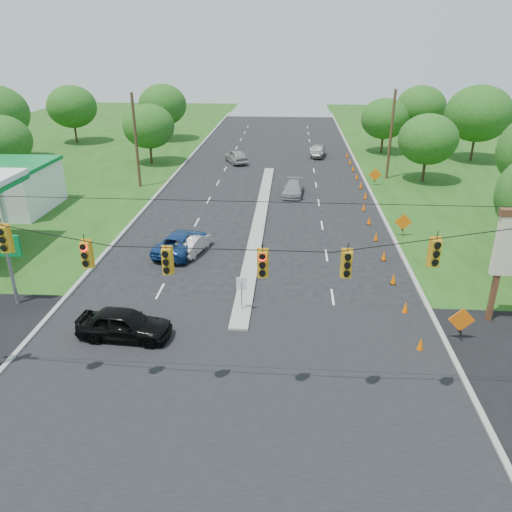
{
  "coord_description": "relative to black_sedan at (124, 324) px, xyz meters",
  "views": [
    {
      "loc": [
        2.42,
        -17.33,
        13.5
      ],
      "look_at": [
        0.68,
        7.18,
        2.8
      ],
      "focal_mm": 35.0,
      "sensor_mm": 36.0,
      "label": 1
    }
  ],
  "objects": [
    {
      "name": "cone_6",
      "position": [
        14.19,
        20.95,
        -0.43
      ],
      "size": [
        0.32,
        0.32,
        0.7
      ],
      "primitive_type": "cone",
      "color": "#F96000",
      "rests_on": "ground"
    },
    {
      "name": "tree_9",
      "position": [
        21.45,
        30.95,
        3.55
      ],
      "size": [
        5.88,
        5.88,
        6.86
      ],
      "color": "black",
      "rests_on": "ground"
    },
    {
      "name": "cone_12",
      "position": [
        14.79,
        41.95,
        -0.43
      ],
      "size": [
        0.32,
        0.32,
        0.7
      ],
      "primitive_type": "cone",
      "color": "#F96000",
      "rests_on": "ground"
    },
    {
      "name": "cross_street",
      "position": [
        5.45,
        -3.05,
        -0.78
      ],
      "size": [
        160.0,
        14.0,
        0.02
      ],
      "primitive_type": "cube",
      "color": "black",
      "rests_on": "ground"
    },
    {
      "name": "dark_car_receding",
      "position": [
        11.17,
        42.17,
        -0.08
      ],
      "size": [
        2.01,
        4.39,
        1.4
      ],
      "primitive_type": "imported",
      "rotation": [
        0.0,
        0.0,
        -0.13
      ],
      "color": "#2D2D2D",
      "rests_on": "ground"
    },
    {
      "name": "tree_12",
      "position": [
        19.45,
        44.95,
        3.55
      ],
      "size": [
        5.88,
        5.88,
        6.86
      ],
      "color": "black",
      "rests_on": "ground"
    },
    {
      "name": "tree_4",
      "position": [
        -22.55,
        48.95,
        4.18
      ],
      "size": [
        6.72,
        6.72,
        7.84
      ],
      "color": "black",
      "rests_on": "ground"
    },
    {
      "name": "work_sign_2",
      "position": [
        16.25,
        28.95,
        0.31
      ],
      "size": [
        1.27,
        0.58,
        1.37
      ],
      "color": "black",
      "rests_on": "ground"
    },
    {
      "name": "median_sign",
      "position": [
        5.45,
        2.95,
        0.68
      ],
      "size": [
        0.55,
        0.06,
        2.05
      ],
      "color": "gray",
      "rests_on": "ground"
    },
    {
      "name": "cone_3",
      "position": [
        14.19,
        10.45,
        -0.43
      ],
      "size": [
        0.32,
        0.32,
        0.7
      ],
      "primitive_type": "cone",
      "color": "#F96000",
      "rests_on": "ground"
    },
    {
      "name": "work_sign_0",
      "position": [
        16.25,
        0.95,
        0.31
      ],
      "size": [
        1.27,
        0.58,
        1.37
      ],
      "color": "black",
      "rests_on": "ground"
    },
    {
      "name": "cone_9",
      "position": [
        14.79,
        31.45,
        -0.43
      ],
      "size": [
        0.32,
        0.32,
        0.7
      ],
      "primitive_type": "cone",
      "color": "#F96000",
      "rests_on": "ground"
    },
    {
      "name": "white_sedan",
      "position": [
        1.29,
        10.94,
        -0.15
      ],
      "size": [
        2.21,
        4.02,
        1.26
      ],
      "primitive_type": "imported",
      "rotation": [
        0.0,
        0.0,
        2.9
      ],
      "color": "#BFB2AC",
      "rests_on": "ground"
    },
    {
      "name": "tree_5",
      "position": [
        -8.55,
        36.95,
        3.55
      ],
      "size": [
        5.88,
        5.88,
        6.86
      ],
      "color": "black",
      "rests_on": "ground"
    },
    {
      "name": "utility_pole_far_right",
      "position": [
        17.95,
        31.95,
        3.72
      ],
      "size": [
        0.28,
        0.28,
        9.0
      ],
      "primitive_type": "cylinder",
      "color": "#422D1C",
      "rests_on": "ground"
    },
    {
      "name": "cone_4",
      "position": [
        14.19,
        13.95,
        -0.43
      ],
      "size": [
        0.32,
        0.32,
        0.7
      ],
      "primitive_type": "cone",
      "color": "#F96000",
      "rests_on": "ground"
    },
    {
      "name": "silver_car_oncoming",
      "position": [
        1.37,
        38.09,
        -0.02
      ],
      "size": [
        3.48,
        4.82,
        1.52
      ],
      "primitive_type": "imported",
      "rotation": [
        0.0,
        0.0,
        3.57
      ],
      "color": "#949494",
      "rests_on": "ground"
    },
    {
      "name": "cone_0",
      "position": [
        14.19,
        -0.05,
        -0.43
      ],
      "size": [
        0.32,
        0.32,
        0.7
      ],
      "primitive_type": "cone",
      "color": "#F96000",
      "rests_on": "ground"
    },
    {
      "name": "black_sedan",
      "position": [
        0.0,
        0.0,
        0.0
      ],
      "size": [
        4.7,
        2.15,
        1.56
      ],
      "primitive_type": "imported",
      "rotation": [
        0.0,
        0.0,
        1.5
      ],
      "color": "black",
      "rests_on": "ground"
    },
    {
      "name": "tree_10",
      "position": [
        29.45,
        40.95,
        4.8
      ],
      "size": [
        7.56,
        7.56,
        8.82
      ],
      "color": "black",
      "rests_on": "ground"
    },
    {
      "name": "cone_5",
      "position": [
        14.19,
        17.45,
        -0.43
      ],
      "size": [
        0.32,
        0.32,
        0.7
      ],
      "primitive_type": "cone",
      "color": "#F96000",
      "rests_on": "ground"
    },
    {
      "name": "curb_left",
      "position": [
        -4.65,
        26.95,
        -0.78
      ],
      "size": [
        0.25,
        110.0,
        0.16
      ],
      "primitive_type": "cube",
      "color": "gray",
      "rests_on": "ground"
    },
    {
      "name": "cone_10",
      "position": [
        14.79,
        34.95,
        -0.43
      ],
      "size": [
        0.32,
        0.32,
        0.7
      ],
      "primitive_type": "cone",
      "color": "#F96000",
      "rests_on": "ground"
    },
    {
      "name": "tree_11",
      "position": [
        25.45,
        51.95,
        4.18
      ],
      "size": [
        6.72,
        6.72,
        7.84
      ],
      "color": "black",
      "rests_on": "ground"
    },
    {
      "name": "cone_11",
      "position": [
        14.79,
        38.45,
        -0.43
      ],
      "size": [
        0.32,
        0.32,
        0.7
      ],
      "primitive_type": "cone",
      "color": "#F96000",
      "rests_on": "ground"
    },
    {
      "name": "tree_2",
      "position": [
        -20.55,
        26.95,
        3.55
      ],
      "size": [
        5.88,
        5.88,
        6.86
      ],
      "color": "black",
      "rests_on": "ground"
    },
    {
      "name": "utility_pole_far_left",
      "position": [
        -7.05,
        26.95,
        3.72
      ],
      "size": [
        0.28,
        0.28,
        9.0
      ],
      "primitive_type": "cylinder",
      "color": "#422D1C",
      "rests_on": "ground"
    },
    {
      "name": "silver_car_far",
      "position": [
        8.14,
        25.24,
        -0.15
      ],
      "size": [
        2.11,
        4.47,
        1.26
      ],
      "primitive_type": "imported",
      "rotation": [
        0.0,
        0.0,
        -0.08
      ],
      "color": "gray",
      "rests_on": "ground"
    },
    {
      "name": "ground",
      "position": [
        5.45,
        -3.05,
        -0.78
      ],
      "size": [
        160.0,
        160.0,
        0.0
      ],
      "primitive_type": "plane",
      "color": "black",
      "rests_on": "ground"
    },
    {
      "name": "cone_8",
      "position": [
        14.79,
        27.95,
        -0.43
      ],
      "size": [
        0.32,
        0.32,
        0.7
      ],
      "primitive_type": "cone",
      "color": "#F96000",
      "rests_on": "ground"
    },
    {
      "name": "work_sign_1",
      "position": [
        16.25,
        14.95,
        0.31
      ],
      "size": [
        1.27,
        0.58,
        1.37
      ],
      "color": "black",
      "rests_on": "ground"
    },
    {
      "name": "signal_span",
      "position": [
        5.4,
        -4.05,
        4.19
      ],
      "size": [
        25.6,
        0.32,
        9.0
      ],
      "color": "#422D1C",
      "rests_on": "ground"
    },
    {
      "name": "tree_6",
      "position": [
        -10.55,
        51.95,
        4.18
      ],
      "size": [
        6.72,
        6.72,
        7.84
      ],
      "color": "black",
      "rests_on": "ground"
    },
    {
      "name": "blue_pickup",
      "position": [
        0.51,
        10.85,
        -0.06
      ],
      "size": [
        3.49,
        5.63,
        1.45
      ],
      "primitive_type": "imported",
      "rotation": [
        0.0,
        0.0,
        2.92
      ],
      "color": "navy",
      "rests_on": "ground"
    },
    {
      "name": "cone_1",
      "position": [
        14.19,
        3.45,
        -0.43
      ],
      "size": [
        0.32,
        0.32,
        0.7
      ],
      "primitive_type": "cone",
      "color": "#F96000",
      "rests_on": "ground"
    },
    {
      "name": "cone_7",
      "position": [
        14.79,
        24.45,
        -0.43
      ],
      "size": [
        0.32,
        0.32,
        0.7
      ],
      "primitive_type": "cone",
      "color": "#F96000",
      "rests_on": "ground"
    },
    {
      "name": "cone_2",
      "position": [
        14.19,
        6.95,
        -0.43
      ],
      "size": [
        0.32,
        0.32,
        0.7
      ],
      "primitive_type": "cone",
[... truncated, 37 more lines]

